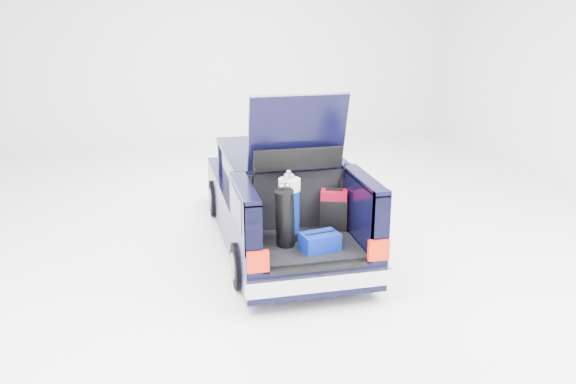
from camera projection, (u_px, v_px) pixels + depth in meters
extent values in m
plane|color=white|center=(281.00, 243.00, 9.39)|extent=(14.00, 14.00, 0.00)
cube|color=black|center=(272.00, 199.00, 9.84)|extent=(1.75, 3.00, 0.70)
cube|color=black|center=(255.00, 178.00, 11.33)|extent=(1.70, 0.30, 0.50)
cube|color=#B6B6BD|center=(254.00, 179.00, 11.48)|extent=(1.72, 0.10, 0.22)
cube|color=black|center=(278.00, 170.00, 9.18)|extent=(1.55, 1.95, 0.54)
cube|color=black|center=(278.00, 152.00, 9.09)|extent=(1.62, 2.05, 0.06)
cube|color=black|center=(305.00, 262.00, 7.89)|extent=(1.75, 1.30, 0.40)
cube|color=black|center=(305.00, 245.00, 7.84)|extent=(1.32, 1.18, 0.05)
cube|color=black|center=(245.00, 221.00, 7.54)|extent=(0.20, 1.30, 0.85)
cube|color=black|center=(364.00, 212.00, 7.87)|extent=(0.20, 1.30, 0.85)
cube|color=black|center=(244.00, 188.00, 7.40)|extent=(0.20, 1.30, 0.06)
cube|color=black|center=(365.00, 180.00, 7.73)|extent=(0.20, 1.30, 0.06)
cube|color=black|center=(294.00, 201.00, 8.28)|extent=(1.36, 0.08, 0.84)
cube|color=#B6B6BD|center=(320.00, 283.00, 7.26)|extent=(1.80, 0.12, 0.20)
cube|color=#AA1807|center=(258.00, 261.00, 7.02)|extent=(0.26, 0.07, 0.26)
cube|color=#AA1807|center=(379.00, 250.00, 7.33)|extent=(0.26, 0.07, 0.26)
cube|color=black|center=(319.00, 268.00, 7.23)|extent=(1.20, 0.06, 0.06)
cube|color=black|center=(298.00, 133.00, 7.81)|extent=(1.28, 0.33, 1.03)
cube|color=black|center=(297.00, 121.00, 7.81)|extent=(0.95, 0.17, 0.54)
cylinder|color=black|center=(216.00, 198.00, 10.47)|extent=(0.20, 0.62, 0.62)
cylinder|color=slate|center=(216.00, 198.00, 10.47)|extent=(0.23, 0.36, 0.36)
cylinder|color=black|center=(308.00, 192.00, 10.82)|extent=(0.20, 0.62, 0.62)
cylinder|color=slate|center=(308.00, 192.00, 10.82)|extent=(0.23, 0.36, 0.36)
cylinder|color=black|center=(241.00, 266.00, 7.87)|extent=(0.20, 0.62, 0.62)
cylinder|color=slate|center=(241.00, 266.00, 7.87)|extent=(0.23, 0.36, 0.36)
cylinder|color=black|center=(361.00, 254.00, 8.22)|extent=(0.20, 0.62, 0.62)
cylinder|color=slate|center=(361.00, 254.00, 8.22)|extent=(0.23, 0.36, 0.36)
cube|color=maroon|center=(334.00, 210.00, 8.23)|extent=(0.41, 0.32, 0.55)
cube|color=black|center=(334.00, 189.00, 8.13)|extent=(0.23, 0.12, 0.03)
cube|color=black|center=(336.00, 216.00, 8.14)|extent=(0.35, 0.14, 0.42)
cylinder|color=black|center=(285.00, 218.00, 7.61)|extent=(0.35, 0.40, 0.79)
cube|color=white|center=(283.00, 214.00, 7.70)|extent=(0.09, 0.05, 0.27)
sphere|color=#99999E|center=(282.00, 186.00, 7.49)|extent=(0.06, 0.06, 0.06)
sphere|color=#99999E|center=(288.00, 186.00, 7.46)|extent=(0.06, 0.06, 0.06)
cylinder|color=black|center=(289.00, 236.00, 7.94)|extent=(0.35, 0.35, 0.11)
cylinder|color=navy|center=(289.00, 211.00, 7.83)|extent=(0.33, 0.33, 0.59)
cylinder|color=white|center=(289.00, 185.00, 7.72)|extent=(0.35, 0.35, 0.15)
sphere|color=#99999E|center=(291.00, 176.00, 7.72)|extent=(0.07, 0.07, 0.07)
sphere|color=#99999E|center=(289.00, 172.00, 7.72)|extent=(0.07, 0.07, 0.07)
cube|color=navy|center=(320.00, 242.00, 7.60)|extent=(0.51, 0.38, 0.22)
cylinder|color=black|center=(320.00, 233.00, 7.56)|extent=(0.40, 0.10, 0.02)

